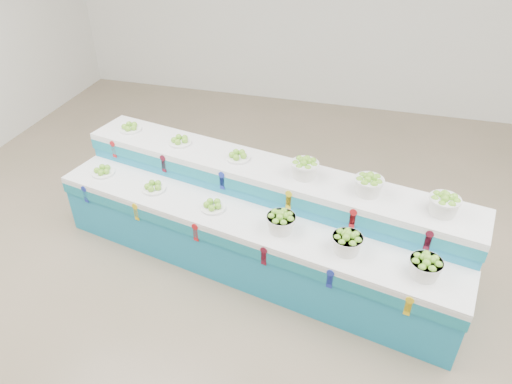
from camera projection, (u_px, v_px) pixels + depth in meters
ground at (289, 312)px, 4.62m from camera, size 10.00×10.00×0.00m
display_stand at (256, 220)px, 4.99m from camera, size 4.50×1.99×1.02m
plate_lower_left at (103, 170)px, 5.32m from camera, size 0.31×0.31×0.09m
plate_lower_mid at (153, 186)px, 5.05m from camera, size 0.31×0.31×0.09m
plate_lower_right at (213, 205)px, 4.77m from camera, size 0.31×0.31×0.09m
basket_lower_left at (281, 222)px, 4.46m from camera, size 0.33×0.33×0.21m
basket_lower_mid at (347, 242)px, 4.21m from camera, size 0.33×0.33×0.21m
basket_lower_right at (425, 266)px, 3.96m from camera, size 0.33×0.33×0.21m
plate_upper_left at (130, 127)px, 5.54m from camera, size 0.31×0.31×0.09m
plate_upper_mid at (180, 140)px, 5.28m from camera, size 0.31×0.31×0.09m
plate_upper_right at (238, 155)px, 5.00m from camera, size 0.31×0.31×0.09m
basket_upper_left at (305, 168)px, 4.68m from camera, size 0.33×0.33×0.21m
basket_upper_mid at (369, 184)px, 4.44m from camera, size 0.33×0.33×0.21m
basket_upper_right at (444, 204)px, 4.18m from camera, size 0.33×0.33×0.21m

